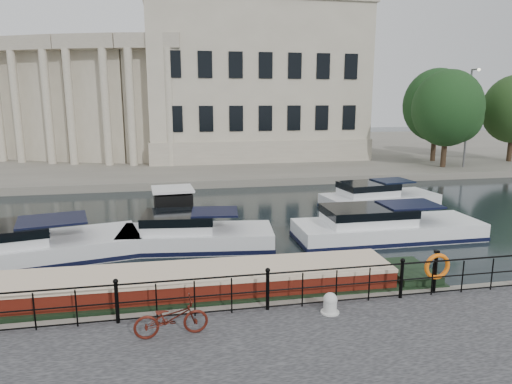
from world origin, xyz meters
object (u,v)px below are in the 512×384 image
bicycle (171,318)px  mooring_bollard (330,303)px  life_ring_post (437,267)px  narrowboat (174,298)px  harbour_hut (173,211)px

bicycle → mooring_bollard: bearing=-88.8°
bicycle → life_ring_post: life_ring_post is taller
narrowboat → harbour_hut: harbour_hut is taller
mooring_bollard → life_ring_post: bearing=9.7°
life_ring_post → narrowboat: (-7.69, 1.59, -1.02)m
narrowboat → harbour_hut: (0.12, 8.51, 0.59)m
harbour_hut → narrowboat: bearing=-94.8°
narrowboat → mooring_bollard: bearing=-26.6°
life_ring_post → narrowboat: bearing=168.3°
bicycle → life_ring_post: (7.80, 1.02, 0.36)m
life_ring_post → mooring_bollard: bearing=-170.3°
life_ring_post → harbour_hut: (-7.58, 10.10, -0.43)m
mooring_bollard → harbour_hut: harbour_hut is taller
mooring_bollard → narrowboat: size_ratio=0.03×
life_ring_post → narrowboat: 7.92m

